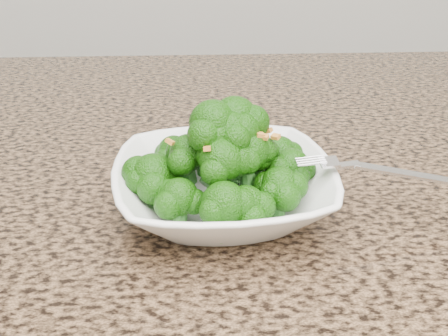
{
  "coord_description": "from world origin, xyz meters",
  "views": [
    {
      "loc": [
        0.05,
        -0.28,
        1.19
      ],
      "look_at": [
        0.08,
        0.21,
        0.95
      ],
      "focal_mm": 45.0,
      "sensor_mm": 36.0,
      "label": 1
    }
  ],
  "objects": [
    {
      "name": "bowl",
      "position": [
        0.08,
        0.21,
        0.93
      ],
      "size": [
        0.23,
        0.23,
        0.05
      ],
      "primitive_type": "imported",
      "rotation": [
        0.0,
        0.0,
        0.07
      ],
      "color": "white",
      "rests_on": "granite_counter"
    },
    {
      "name": "fork",
      "position": [
        0.2,
        0.19,
        0.96
      ],
      "size": [
        0.18,
        0.03,
        0.01
      ],
      "primitive_type": null,
      "rotation": [
        0.0,
        0.0,
        0.01
      ],
      "color": "silver",
      "rests_on": "bowl"
    },
    {
      "name": "granite_counter",
      "position": [
        0.0,
        0.3,
        0.89
      ],
      "size": [
        1.64,
        1.04,
        0.03
      ],
      "primitive_type": "cube",
      "color": "brown",
      "rests_on": "cabinet"
    },
    {
      "name": "garlic_topping",
      "position": [
        0.08,
        0.21,
        1.03
      ],
      "size": [
        0.11,
        0.11,
        0.01
      ],
      "primitive_type": null,
      "color": "gold",
      "rests_on": "broccoli_pile"
    },
    {
      "name": "broccoli_pile",
      "position": [
        0.08,
        0.21,
        0.99
      ],
      "size": [
        0.19,
        0.19,
        0.08
      ],
      "primitive_type": null,
      "color": "#195609",
      "rests_on": "bowl"
    }
  ]
}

